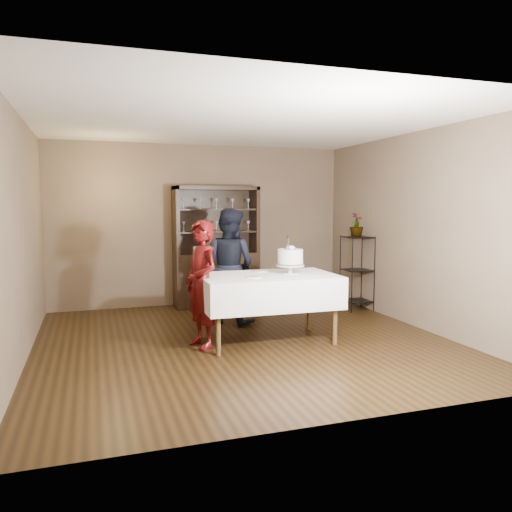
# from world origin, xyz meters

# --- Properties ---
(floor) EXTENTS (5.00, 5.00, 0.00)m
(floor) POSITION_xyz_m (0.00, 0.00, 0.00)
(floor) COLOR black
(floor) RESTS_ON ground
(ceiling) EXTENTS (5.00, 5.00, 0.00)m
(ceiling) POSITION_xyz_m (0.00, 0.00, 2.70)
(ceiling) COLOR white
(ceiling) RESTS_ON back_wall
(back_wall) EXTENTS (5.00, 0.02, 2.70)m
(back_wall) POSITION_xyz_m (0.00, 2.50, 1.35)
(back_wall) COLOR brown
(back_wall) RESTS_ON floor
(wall_left) EXTENTS (0.02, 5.00, 2.70)m
(wall_left) POSITION_xyz_m (-2.50, 0.00, 1.35)
(wall_left) COLOR brown
(wall_left) RESTS_ON floor
(wall_right) EXTENTS (0.02, 5.00, 2.70)m
(wall_right) POSITION_xyz_m (2.50, 0.00, 1.35)
(wall_right) COLOR brown
(wall_right) RESTS_ON floor
(china_hutch) EXTENTS (1.40, 0.48, 2.00)m
(china_hutch) POSITION_xyz_m (0.20, 2.25, 0.66)
(china_hutch) COLOR black
(china_hutch) RESTS_ON floor
(plant_etagere) EXTENTS (0.42, 0.42, 1.20)m
(plant_etagere) POSITION_xyz_m (2.28, 1.20, 0.65)
(plant_etagere) COLOR black
(plant_etagere) RESTS_ON floor
(cake_table) EXTENTS (1.69, 1.06, 0.84)m
(cake_table) POSITION_xyz_m (0.28, -0.11, 0.64)
(cake_table) COLOR silver
(cake_table) RESTS_ON floor
(woman) EXTENTS (0.52, 0.64, 1.52)m
(woman) POSITION_xyz_m (-0.55, -0.08, 0.76)
(woman) COLOR #3C0509
(woman) RESTS_ON floor
(man) EXTENTS (1.01, 1.01, 1.65)m
(man) POSITION_xyz_m (0.08, 0.98, 0.82)
(man) COLOR black
(man) RESTS_ON floor
(cake) EXTENTS (0.38, 0.38, 0.49)m
(cake) POSITION_xyz_m (0.58, -0.11, 1.03)
(cake) COLOR silver
(cake) RESTS_ON cake_table
(plate_near) EXTENTS (0.22, 0.22, 0.01)m
(plate_near) POSITION_xyz_m (0.03, -0.28, 0.85)
(plate_near) COLOR silver
(plate_near) RESTS_ON cake_table
(plate_far) EXTENTS (0.21, 0.21, 0.01)m
(plate_far) POSITION_xyz_m (0.28, 0.19, 0.85)
(plate_far) COLOR silver
(plate_far) RESTS_ON cake_table
(potted_plant) EXTENTS (0.30, 0.30, 0.38)m
(potted_plant) POSITION_xyz_m (2.27, 1.23, 1.38)
(potted_plant) COLOR #446831
(potted_plant) RESTS_ON plant_etagere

